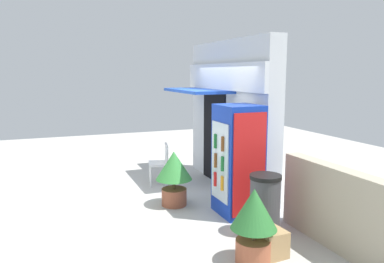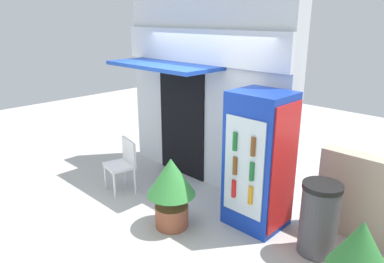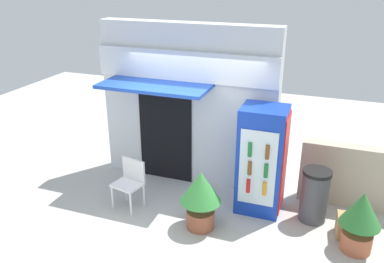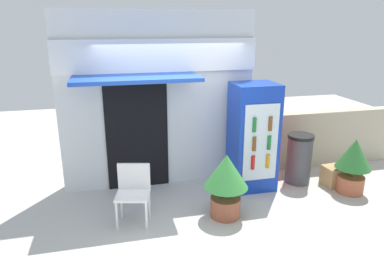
{
  "view_description": "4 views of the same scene",
  "coord_description": "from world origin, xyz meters",
  "px_view_note": "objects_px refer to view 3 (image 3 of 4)",
  "views": [
    {
      "loc": [
        6.8,
        -2.13,
        2.38
      ],
      "look_at": [
        0.37,
        0.41,
        1.3
      ],
      "focal_mm": 35.25,
      "sensor_mm": 36.0,
      "label": 1
    },
    {
      "loc": [
        3.83,
        -2.96,
        2.76
      ],
      "look_at": [
        0.45,
        0.49,
        1.23
      ],
      "focal_mm": 33.97,
      "sensor_mm": 36.0,
      "label": 2
    },
    {
      "loc": [
        2.29,
        -5.18,
        3.91
      ],
      "look_at": [
        0.19,
        0.62,
        1.38
      ],
      "focal_mm": 37.43,
      "sensor_mm": 36.0,
      "label": 3
    },
    {
      "loc": [
        -1.03,
        -4.52,
        2.82
      ],
      "look_at": [
        0.15,
        0.43,
        1.24
      ],
      "focal_mm": 32.89,
      "sensor_mm": 36.0,
      "label": 4
    }
  ],
  "objects_px": {
    "plastic_chair": "(130,179)",
    "trash_bin": "(314,195)",
    "potted_plant_near_shop": "(201,194)",
    "cardboard_box": "(350,227)",
    "drink_cooler": "(262,160)",
    "potted_plant_curbside": "(361,217)"
  },
  "relations": [
    {
      "from": "potted_plant_near_shop",
      "to": "potted_plant_curbside",
      "type": "distance_m",
      "value": 2.37
    },
    {
      "from": "drink_cooler",
      "to": "cardboard_box",
      "type": "xyz_separation_m",
      "value": [
        1.49,
        -0.31,
        -0.75
      ]
    },
    {
      "from": "potted_plant_near_shop",
      "to": "trash_bin",
      "type": "relative_size",
      "value": 1.09
    },
    {
      "from": "drink_cooler",
      "to": "trash_bin",
      "type": "height_order",
      "value": "drink_cooler"
    },
    {
      "from": "potted_plant_curbside",
      "to": "cardboard_box",
      "type": "bearing_deg",
      "value": 105.72
    },
    {
      "from": "drink_cooler",
      "to": "cardboard_box",
      "type": "relative_size",
      "value": 4.59
    },
    {
      "from": "plastic_chair",
      "to": "drink_cooler",
      "type": "bearing_deg",
      "value": 17.77
    },
    {
      "from": "trash_bin",
      "to": "cardboard_box",
      "type": "xyz_separation_m",
      "value": [
        0.59,
        -0.28,
        -0.28
      ]
    },
    {
      "from": "potted_plant_near_shop",
      "to": "drink_cooler",
      "type": "bearing_deg",
      "value": 48.01
    },
    {
      "from": "plastic_chair",
      "to": "cardboard_box",
      "type": "distance_m",
      "value": 3.66
    },
    {
      "from": "plastic_chair",
      "to": "potted_plant_curbside",
      "type": "xyz_separation_m",
      "value": [
        3.71,
        0.06,
        0.05
      ]
    },
    {
      "from": "potted_plant_near_shop",
      "to": "potted_plant_curbside",
      "type": "relative_size",
      "value": 1.03
    },
    {
      "from": "plastic_chair",
      "to": "potted_plant_near_shop",
      "type": "height_order",
      "value": "potted_plant_near_shop"
    },
    {
      "from": "trash_bin",
      "to": "cardboard_box",
      "type": "distance_m",
      "value": 0.71
    },
    {
      "from": "plastic_chair",
      "to": "trash_bin",
      "type": "bearing_deg",
      "value": 12.17
    },
    {
      "from": "plastic_chair",
      "to": "cardboard_box",
      "type": "relative_size",
      "value": 2.14
    },
    {
      "from": "potted_plant_near_shop",
      "to": "cardboard_box",
      "type": "bearing_deg",
      "value": 13.75
    },
    {
      "from": "potted_plant_curbside",
      "to": "trash_bin",
      "type": "distance_m",
      "value": 0.9
    },
    {
      "from": "drink_cooler",
      "to": "potted_plant_curbside",
      "type": "height_order",
      "value": "drink_cooler"
    },
    {
      "from": "plastic_chair",
      "to": "trash_bin",
      "type": "distance_m",
      "value": 3.1
    },
    {
      "from": "drink_cooler",
      "to": "potted_plant_curbside",
      "type": "xyz_separation_m",
      "value": [
        1.58,
        -0.62,
        -0.36
      ]
    },
    {
      "from": "potted_plant_curbside",
      "to": "trash_bin",
      "type": "relative_size",
      "value": 1.06
    }
  ]
}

